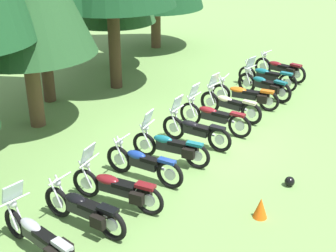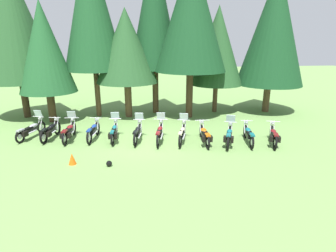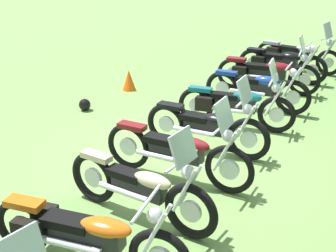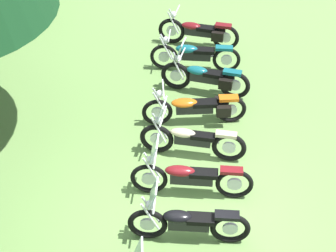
{
  "view_description": "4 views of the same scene",
  "coord_description": "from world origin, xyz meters",
  "px_view_note": "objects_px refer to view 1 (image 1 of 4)",
  "views": [
    {
      "loc": [
        -11.91,
        -3.67,
        6.11
      ],
      "look_at": [
        -1.0,
        0.7,
        0.72
      ],
      "focal_mm": 50.22,
      "sensor_mm": 36.0,
      "label": 1
    },
    {
      "loc": [
        -0.55,
        -13.49,
        5.0
      ],
      "look_at": [
        1.17,
        0.63,
        0.59
      ],
      "focal_mm": 29.73,
      "sensor_mm": 36.0,
      "label": 2
    },
    {
      "loc": [
        6.79,
        1.52,
        3.52
      ],
      "look_at": [
        0.6,
        -0.29,
        0.84
      ],
      "focal_mm": 51.04,
      "sensor_mm": 36.0,
      "label": 3
    },
    {
      "loc": [
        -6.86,
        1.15,
        8.07
      ],
      "look_at": [
        1.8,
        0.18,
        0.86
      ],
      "focal_mm": 58.77,
      "sensor_mm": 36.0,
      "label": 4
    }
  ],
  "objects_px": {
    "motorcycle_5": "(195,130)",
    "motorcycle_3": "(143,163)",
    "motorcycle_1": "(85,209)",
    "motorcycle_8": "(246,95)",
    "dropped_helmet": "(290,181)",
    "motorcycle_10": "(267,76)",
    "traffic_cone": "(261,208)",
    "motorcycle_0": "(39,237)",
    "motorcycle_9": "(264,85)",
    "motorcycle_2": "(117,187)",
    "motorcycle_6": "(213,116)",
    "motorcycle_7": "(229,104)",
    "motorcycle_4": "(171,146)",
    "motorcycle_11": "(281,69)"
  },
  "relations": [
    {
      "from": "motorcycle_5",
      "to": "motorcycle_3",
      "type": "bearing_deg",
      "value": 86.31
    },
    {
      "from": "motorcycle_1",
      "to": "motorcycle_8",
      "type": "bearing_deg",
      "value": -90.26
    },
    {
      "from": "dropped_helmet",
      "to": "motorcycle_8",
      "type": "bearing_deg",
      "value": 25.49
    },
    {
      "from": "motorcycle_10",
      "to": "traffic_cone",
      "type": "xyz_separation_m",
      "value": [
        -8.32,
        -1.5,
        -0.23
      ]
    },
    {
      "from": "motorcycle_1",
      "to": "motorcycle_3",
      "type": "xyz_separation_m",
      "value": [
        2.25,
        -0.3,
        -0.0
      ]
    },
    {
      "from": "motorcycle_0",
      "to": "motorcycle_9",
      "type": "height_order",
      "value": "motorcycle_9"
    },
    {
      "from": "motorcycle_3",
      "to": "motorcycle_5",
      "type": "height_order",
      "value": "motorcycle_5"
    },
    {
      "from": "motorcycle_3",
      "to": "motorcycle_1",
      "type": "bearing_deg",
      "value": 90.8
    },
    {
      "from": "motorcycle_5",
      "to": "dropped_helmet",
      "type": "height_order",
      "value": "motorcycle_5"
    },
    {
      "from": "motorcycle_9",
      "to": "traffic_cone",
      "type": "height_order",
      "value": "motorcycle_9"
    },
    {
      "from": "motorcycle_2",
      "to": "motorcycle_5",
      "type": "bearing_deg",
      "value": -96.27
    },
    {
      "from": "motorcycle_3",
      "to": "motorcycle_6",
      "type": "height_order",
      "value": "motorcycle_6"
    },
    {
      "from": "motorcycle_7",
      "to": "traffic_cone",
      "type": "height_order",
      "value": "motorcycle_7"
    },
    {
      "from": "motorcycle_5",
      "to": "motorcycle_6",
      "type": "relative_size",
      "value": 0.92
    },
    {
      "from": "motorcycle_4",
      "to": "motorcycle_5",
      "type": "height_order",
      "value": "motorcycle_5"
    },
    {
      "from": "motorcycle_9",
      "to": "motorcycle_8",
      "type": "bearing_deg",
      "value": 92.27
    },
    {
      "from": "motorcycle_5",
      "to": "motorcycle_6",
      "type": "xyz_separation_m",
      "value": [
        1.11,
        -0.2,
        0.02
      ]
    },
    {
      "from": "motorcycle_5",
      "to": "traffic_cone",
      "type": "relative_size",
      "value": 4.59
    },
    {
      "from": "motorcycle_0",
      "to": "dropped_helmet",
      "type": "xyz_separation_m",
      "value": [
        4.39,
        -4.08,
        -0.33
      ]
    },
    {
      "from": "motorcycle_9",
      "to": "motorcycle_1",
      "type": "bearing_deg",
      "value": 99.72
    },
    {
      "from": "motorcycle_1",
      "to": "motorcycle_5",
      "type": "bearing_deg",
      "value": -90.03
    },
    {
      "from": "motorcycle_7",
      "to": "motorcycle_8",
      "type": "xyz_separation_m",
      "value": [
        1.1,
        -0.28,
        -0.02
      ]
    },
    {
      "from": "motorcycle_7",
      "to": "motorcycle_6",
      "type": "bearing_deg",
      "value": 97.16
    },
    {
      "from": "motorcycle_5",
      "to": "motorcycle_11",
      "type": "distance_m",
      "value": 6.82
    },
    {
      "from": "motorcycle_0",
      "to": "motorcycle_1",
      "type": "distance_m",
      "value": 1.15
    },
    {
      "from": "motorcycle_2",
      "to": "motorcycle_8",
      "type": "distance_m",
      "value": 7.01
    },
    {
      "from": "motorcycle_2",
      "to": "motorcycle_3",
      "type": "distance_m",
      "value": 1.25
    },
    {
      "from": "motorcycle_1",
      "to": "motorcycle_9",
      "type": "xyz_separation_m",
      "value": [
        9.01,
        -1.96,
        0.01
      ]
    },
    {
      "from": "motorcycle_6",
      "to": "motorcycle_9",
      "type": "relative_size",
      "value": 1.13
    },
    {
      "from": "motorcycle_3",
      "to": "motorcycle_4",
      "type": "relative_size",
      "value": 0.99
    },
    {
      "from": "motorcycle_2",
      "to": "dropped_helmet",
      "type": "distance_m",
      "value": 4.2
    },
    {
      "from": "motorcycle_5",
      "to": "motorcycle_8",
      "type": "bearing_deg",
      "value": -91.13
    },
    {
      "from": "motorcycle_4",
      "to": "motorcycle_11",
      "type": "distance_m",
      "value": 8.05
    },
    {
      "from": "motorcycle_8",
      "to": "motorcycle_9",
      "type": "height_order",
      "value": "motorcycle_9"
    },
    {
      "from": "motorcycle_8",
      "to": "motorcycle_10",
      "type": "distance_m",
      "value": 2.2
    },
    {
      "from": "motorcycle_6",
      "to": "motorcycle_0",
      "type": "bearing_deg",
      "value": 89.41
    },
    {
      "from": "motorcycle_3",
      "to": "motorcycle_10",
      "type": "height_order",
      "value": "motorcycle_3"
    },
    {
      "from": "motorcycle_2",
      "to": "motorcycle_4",
      "type": "distance_m",
      "value": 2.37
    },
    {
      "from": "motorcycle_2",
      "to": "motorcycle_11",
      "type": "xyz_separation_m",
      "value": [
        10.23,
        -1.91,
        -0.02
      ]
    },
    {
      "from": "motorcycle_2",
      "to": "motorcycle_3",
      "type": "height_order",
      "value": "motorcycle_2"
    },
    {
      "from": "motorcycle_1",
      "to": "motorcycle_5",
      "type": "relative_size",
      "value": 1.0
    },
    {
      "from": "motorcycle_11",
      "to": "dropped_helmet",
      "type": "relative_size",
      "value": 8.75
    },
    {
      "from": "motorcycle_2",
      "to": "motorcycle_3",
      "type": "bearing_deg",
      "value": -88.87
    },
    {
      "from": "motorcycle_5",
      "to": "traffic_cone",
      "type": "xyz_separation_m",
      "value": [
        -2.79,
        -2.46,
        -0.23
      ]
    },
    {
      "from": "motorcycle_1",
      "to": "motorcycle_7",
      "type": "distance_m",
      "value": 6.9
    },
    {
      "from": "motorcycle_2",
      "to": "motorcycle_9",
      "type": "height_order",
      "value": "motorcycle_9"
    },
    {
      "from": "motorcycle_1",
      "to": "motorcycle_2",
      "type": "xyz_separation_m",
      "value": [
        1.0,
        -0.24,
        0.02
      ]
    },
    {
      "from": "motorcycle_6",
      "to": "motorcycle_7",
      "type": "height_order",
      "value": "motorcycle_6"
    },
    {
      "from": "motorcycle_0",
      "to": "motorcycle_10",
      "type": "height_order",
      "value": "motorcycle_0"
    },
    {
      "from": "motorcycle_1",
      "to": "motorcycle_4",
      "type": "distance_m",
      "value": 3.39
    }
  ]
}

